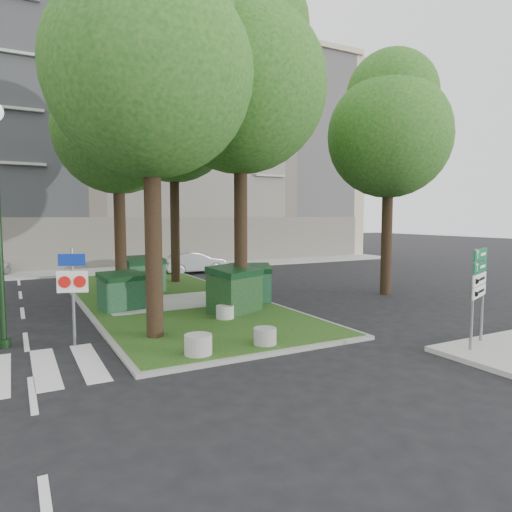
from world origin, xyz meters
TOP-DOWN VIEW (x-y plane):
  - ground at (0.00, 0.00)m, footprint 120.00×120.00m
  - median_island at (0.50, 8.00)m, footprint 6.00×16.00m
  - median_kerb at (0.50, 8.00)m, footprint 6.30×16.30m
  - building_sidewalk at (0.00, 18.50)m, footprint 42.00×3.00m
  - zebra_crossing at (-3.75, 1.50)m, footprint 5.00×3.00m
  - apartment_building at (0.00, 26.00)m, footprint 41.00×12.00m
  - tree_median_near_left at (-1.41, 2.56)m, footprint 5.20×5.20m
  - tree_median_near_right at (2.09, 4.56)m, footprint 5.60×5.60m
  - tree_median_mid at (-0.91, 9.06)m, footprint 4.80×4.80m
  - tree_median_far at (2.29, 12.06)m, footprint 5.80×5.80m
  - tree_street_right at (9.09, 5.06)m, footprint 5.00×5.00m
  - dumpster_a at (-1.54, 6.43)m, footprint 1.54×1.21m
  - dumpster_b at (0.06, 9.72)m, footprint 1.74×1.33m
  - dumpster_c at (1.66, 4.26)m, footprint 1.98×1.73m
  - dumpster_d at (3.00, 5.74)m, footprint 1.77×1.51m
  - bollard_left at (-1.07, 0.50)m, footprint 0.63×0.63m
  - bollard_right at (0.68, 0.50)m, footprint 0.56×0.56m
  - bollard_mid at (0.98, 3.56)m, footprint 0.55×0.55m
  - litter_bin at (3.20, 9.57)m, footprint 0.36×0.36m
  - traffic_sign_pole at (-3.42, 3.00)m, footprint 0.72×0.27m
  - directional_sign at (5.20, -2.00)m, footprint 1.10×0.49m
  - car_silver at (4.45, 15.50)m, footprint 3.77×1.49m

SIDE VIEW (x-z plane):
  - ground at x=0.00m, z-range 0.00..0.00m
  - zebra_crossing at x=-3.75m, z-range 0.00..0.01m
  - median_kerb at x=0.50m, z-range 0.00..0.10m
  - median_island at x=0.50m, z-range 0.00..0.12m
  - building_sidewalk at x=0.00m, z-range 0.00..0.12m
  - bollard_mid at x=0.98m, z-range 0.12..0.52m
  - bollard_right at x=0.68m, z-range 0.12..0.52m
  - bollard_left at x=-1.07m, z-range 0.12..0.57m
  - litter_bin at x=3.20m, z-range 0.12..0.75m
  - car_silver at x=4.45m, z-range 0.00..1.22m
  - dumpster_a at x=-1.54m, z-range 0.09..1.38m
  - dumpster_d at x=3.00m, z-range 0.09..1.48m
  - dumpster_b at x=0.06m, z-range 0.09..1.59m
  - dumpster_c at x=1.66m, z-range 0.09..1.63m
  - traffic_sign_pole at x=-3.42m, z-range 0.35..2.83m
  - directional_sign at x=5.20m, z-range 0.51..2.87m
  - tree_median_mid at x=-0.91m, z-range 1.98..11.97m
  - tree_street_right at x=9.09m, z-range 1.95..12.02m
  - tree_median_near_left at x=-1.41m, z-range 2.05..12.58m
  - tree_median_near_right at x=2.09m, z-range 2.26..13.72m
  - apartment_building at x=0.00m, z-range 0.00..16.00m
  - tree_median_far at x=2.29m, z-range 2.36..14.28m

